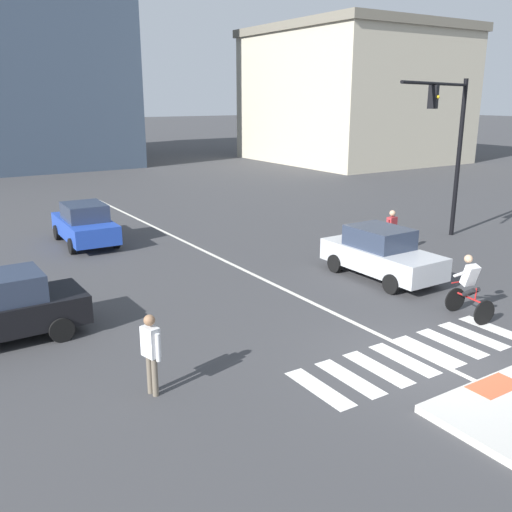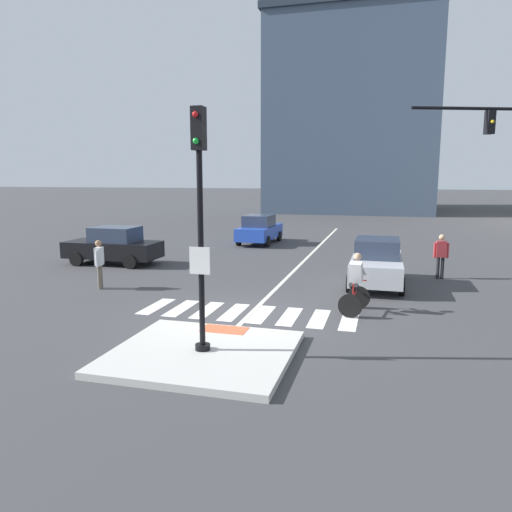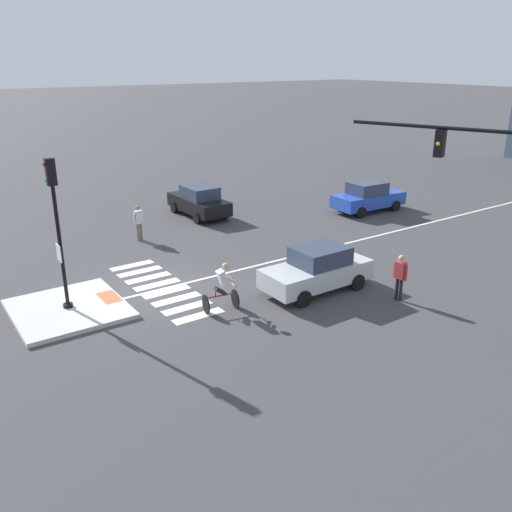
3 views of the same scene
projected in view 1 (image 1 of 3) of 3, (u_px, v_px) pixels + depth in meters
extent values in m
plane|color=#3D3D3F|center=(434.00, 364.00, 12.31)|extent=(300.00, 300.00, 0.00)
cube|color=#DB5B38|center=(495.00, 386.00, 11.06)|extent=(1.10, 0.60, 0.01)
cube|color=silver|center=(319.00, 388.00, 11.26)|extent=(0.44, 1.80, 0.01)
cube|color=silver|center=(350.00, 378.00, 11.67)|extent=(0.44, 1.80, 0.01)
cube|color=silver|center=(378.00, 368.00, 12.09)|extent=(0.44, 1.80, 0.01)
cube|color=silver|center=(404.00, 359.00, 12.50)|extent=(0.44, 1.80, 0.01)
cube|color=silver|center=(429.00, 351.00, 12.92)|extent=(0.44, 1.80, 0.01)
cube|color=silver|center=(452.00, 343.00, 13.34)|extent=(0.44, 1.80, 0.01)
cube|color=silver|center=(473.00, 336.00, 13.75)|extent=(0.44, 1.80, 0.01)
cube|color=silver|center=(494.00, 329.00, 14.17)|extent=(0.44, 1.80, 0.01)
cube|color=silver|center=(217.00, 257.00, 20.46)|extent=(0.14, 28.00, 0.01)
cylinder|color=black|center=(458.00, 159.00, 22.95)|extent=(0.18, 0.18, 6.32)
cylinder|color=black|center=(438.00, 84.00, 19.78)|extent=(5.87, 2.24, 0.11)
cube|color=black|center=(433.00, 97.00, 19.66)|extent=(0.35, 0.37, 0.80)
sphere|color=gold|center=(438.00, 97.00, 19.57)|extent=(0.12, 0.12, 0.12)
cube|color=#3D4C60|center=(0.00, 42.00, 46.44)|extent=(17.26, 18.26, 20.03)
cube|color=beige|center=(352.00, 99.00, 50.59)|extent=(14.75, 16.03, 10.82)
cube|color=slate|center=(356.00, 31.00, 49.02)|extent=(15.19, 16.52, 0.70)
cube|color=silver|center=(381.00, 258.00, 17.98)|extent=(1.72, 4.11, 0.70)
cube|color=#2D384C|center=(379.00, 237.00, 17.92)|extent=(1.49, 1.91, 0.64)
cylinder|color=black|center=(430.00, 275.00, 17.48)|extent=(0.18, 0.60, 0.60)
cylinder|color=black|center=(391.00, 284.00, 16.61)|extent=(0.18, 0.60, 0.60)
cylinder|color=black|center=(372.00, 256.00, 19.54)|extent=(0.18, 0.60, 0.60)
cylinder|color=black|center=(335.00, 263.00, 18.67)|extent=(0.18, 0.60, 0.60)
cube|color=#2347B7|center=(85.00, 228.00, 22.19)|extent=(1.84, 4.15, 0.70)
cube|color=#2D384C|center=(84.00, 212.00, 21.88)|extent=(1.54, 1.95, 0.64)
cylinder|color=black|center=(57.00, 232.00, 22.93)|extent=(0.20, 0.61, 0.60)
cylinder|color=black|center=(98.00, 228.00, 23.74)|extent=(0.20, 0.61, 0.60)
cylinder|color=black|center=(72.00, 246.00, 20.82)|extent=(0.20, 0.61, 0.60)
cylinder|color=black|center=(116.00, 240.00, 21.64)|extent=(0.20, 0.61, 0.60)
cylinder|color=black|center=(61.00, 330.00, 13.36)|extent=(0.60, 0.19, 0.60)
cylinder|color=black|center=(44.00, 308.00, 14.70)|extent=(0.60, 0.19, 0.60)
cylinder|color=black|center=(455.00, 300.00, 15.25)|extent=(0.66, 0.15, 0.66)
cylinder|color=black|center=(484.00, 313.00, 14.32)|extent=(0.66, 0.15, 0.66)
cylinder|color=#B21E1E|center=(470.00, 298.00, 14.72)|extent=(0.20, 0.89, 0.05)
cylinder|color=#B21E1E|center=(476.00, 294.00, 14.51)|extent=(0.04, 0.04, 0.30)
cylinder|color=#B21E1E|center=(458.00, 282.00, 15.06)|extent=(0.44, 0.11, 0.04)
cylinder|color=black|center=(469.00, 292.00, 14.62)|extent=(0.18, 0.41, 0.33)
cylinder|color=black|center=(474.00, 292.00, 14.69)|extent=(0.18, 0.41, 0.33)
cube|color=silver|center=(470.00, 275.00, 14.63)|extent=(0.40, 0.43, 0.60)
sphere|color=tan|center=(468.00, 259.00, 14.62)|extent=(0.22, 0.22, 0.22)
cylinder|color=silver|center=(460.00, 274.00, 14.72)|extent=(0.15, 0.46, 0.31)
cylinder|color=silver|center=(470.00, 272.00, 14.85)|extent=(0.15, 0.46, 0.31)
cylinder|color=#6B6051|center=(150.00, 374.00, 11.00)|extent=(0.12, 0.12, 0.82)
cylinder|color=#6B6051|center=(155.00, 377.00, 10.89)|extent=(0.12, 0.12, 0.82)
cube|color=silver|center=(150.00, 342.00, 10.75)|extent=(0.30, 0.40, 0.60)
cylinder|color=silver|center=(143.00, 341.00, 10.91)|extent=(0.09, 0.09, 0.56)
cylinder|color=silver|center=(158.00, 348.00, 10.61)|extent=(0.09, 0.09, 0.56)
sphere|color=#936B4C|center=(149.00, 320.00, 10.63)|extent=(0.22, 0.22, 0.22)
cylinder|color=black|center=(392.00, 244.00, 20.75)|extent=(0.12, 0.12, 0.82)
cylinder|color=black|center=(389.00, 244.00, 20.66)|extent=(0.12, 0.12, 0.82)
cube|color=#B73338|center=(392.00, 225.00, 20.51)|extent=(0.38, 0.26, 0.60)
cylinder|color=#B73338|center=(396.00, 226.00, 20.66)|extent=(0.09, 0.09, 0.56)
cylinder|color=#B73338|center=(388.00, 227.00, 20.39)|extent=(0.09, 0.09, 0.56)
sphere|color=tan|center=(393.00, 213.00, 20.39)|extent=(0.22, 0.22, 0.22)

